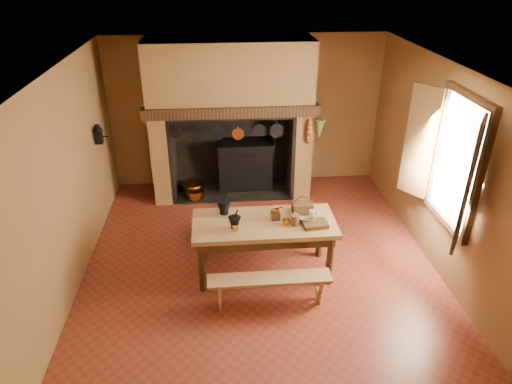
# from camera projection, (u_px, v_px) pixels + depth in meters

# --- Properties ---
(floor) EXTENTS (5.50, 5.50, 0.00)m
(floor) POSITION_uv_depth(u_px,v_px,m) (260.00, 262.00, 6.70)
(floor) COLOR maroon
(floor) RESTS_ON ground
(ceiling) EXTENTS (5.50, 5.50, 0.00)m
(ceiling) POSITION_uv_depth(u_px,v_px,m) (261.00, 70.00, 5.39)
(ceiling) COLOR silver
(ceiling) RESTS_ON back_wall
(back_wall) EXTENTS (5.00, 0.02, 2.80)m
(back_wall) POSITION_uv_depth(u_px,v_px,m) (246.00, 112.00, 8.47)
(back_wall) COLOR olive
(back_wall) RESTS_ON floor
(wall_left) EXTENTS (0.02, 5.50, 2.80)m
(wall_left) POSITION_uv_depth(u_px,v_px,m) (66.00, 184.00, 5.85)
(wall_left) COLOR olive
(wall_left) RESTS_ON floor
(wall_right) EXTENTS (0.02, 5.50, 2.80)m
(wall_right) POSITION_uv_depth(u_px,v_px,m) (442.00, 170.00, 6.23)
(wall_right) COLOR olive
(wall_right) RESTS_ON floor
(wall_front) EXTENTS (5.00, 0.02, 2.80)m
(wall_front) POSITION_uv_depth(u_px,v_px,m) (292.00, 327.00, 3.62)
(wall_front) COLOR olive
(wall_front) RESTS_ON floor
(chimney_breast) EXTENTS (2.95, 0.96, 2.80)m
(chimney_breast) POSITION_uv_depth(u_px,v_px,m) (230.00, 97.00, 7.86)
(chimney_breast) COLOR olive
(chimney_breast) RESTS_ON floor
(iron_range) EXTENTS (1.12, 0.55, 1.60)m
(iron_range) POSITION_uv_depth(u_px,v_px,m) (246.00, 164.00, 8.62)
(iron_range) COLOR black
(iron_range) RESTS_ON floor
(hearth_pans) EXTENTS (0.51, 0.62, 0.20)m
(hearth_pans) POSITION_uv_depth(u_px,v_px,m) (193.00, 190.00, 8.53)
(hearth_pans) COLOR #B37529
(hearth_pans) RESTS_ON floor
(hanging_pans) EXTENTS (1.92, 0.29, 0.27)m
(hanging_pans) POSITION_uv_depth(u_px,v_px,m) (230.00, 132.00, 7.63)
(hanging_pans) COLOR black
(hanging_pans) RESTS_ON chimney_breast
(onion_string) EXTENTS (0.12, 0.10, 0.46)m
(onion_string) POSITION_uv_depth(u_px,v_px,m) (309.00, 132.00, 7.73)
(onion_string) COLOR #953F1B
(onion_string) RESTS_ON chimney_breast
(herb_bunch) EXTENTS (0.20, 0.20, 0.35)m
(herb_bunch) POSITION_uv_depth(u_px,v_px,m) (319.00, 129.00, 7.72)
(herb_bunch) COLOR #535A2A
(herb_bunch) RESTS_ON chimney_breast
(window) EXTENTS (0.39, 1.75, 1.76)m
(window) POSITION_uv_depth(u_px,v_px,m) (449.00, 162.00, 5.73)
(window) COLOR white
(window) RESTS_ON wall_right
(wall_coffee_mill) EXTENTS (0.23, 0.16, 0.31)m
(wall_coffee_mill) POSITION_uv_depth(u_px,v_px,m) (98.00, 133.00, 7.17)
(wall_coffee_mill) COLOR black
(wall_coffee_mill) RESTS_ON wall_left
(work_table) EXTENTS (1.92, 0.85, 0.83)m
(work_table) POSITION_uv_depth(u_px,v_px,m) (264.00, 230.00, 6.17)
(work_table) COLOR tan
(work_table) RESTS_ON floor
(bench_front) EXTENTS (1.55, 0.27, 0.44)m
(bench_front) POSITION_uv_depth(u_px,v_px,m) (270.00, 284.00, 5.74)
(bench_front) COLOR tan
(bench_front) RESTS_ON floor
(bench_back) EXTENTS (1.82, 0.32, 0.51)m
(bench_back) POSITION_uv_depth(u_px,v_px,m) (259.00, 221.00, 6.99)
(bench_back) COLOR tan
(bench_back) RESTS_ON floor
(mortar_large) EXTENTS (0.21, 0.21, 0.36)m
(mortar_large) POSITION_uv_depth(u_px,v_px,m) (224.00, 206.00, 6.25)
(mortar_large) COLOR black
(mortar_large) RESTS_ON work_table
(mortar_small) EXTENTS (0.16, 0.16, 0.28)m
(mortar_small) POSITION_uv_depth(u_px,v_px,m) (235.00, 222.00, 5.93)
(mortar_small) COLOR black
(mortar_small) RESTS_ON work_table
(coffee_grinder) EXTENTS (0.16, 0.12, 0.18)m
(coffee_grinder) POSITION_uv_depth(u_px,v_px,m) (275.00, 214.00, 6.15)
(coffee_grinder) COLOR #3C2513
(coffee_grinder) RESTS_ON work_table
(brass_mug_a) EXTENTS (0.11, 0.11, 0.10)m
(brass_mug_a) POSITION_uv_depth(u_px,v_px,m) (236.00, 227.00, 5.90)
(brass_mug_a) COLOR #B37529
(brass_mug_a) RESTS_ON work_table
(brass_mug_b) EXTENTS (0.09, 0.09, 0.08)m
(brass_mug_b) POSITION_uv_depth(u_px,v_px,m) (273.00, 217.00, 6.14)
(brass_mug_b) COLOR #B37529
(brass_mug_b) RESTS_ON work_table
(mixing_bowl) EXTENTS (0.42, 0.42, 0.08)m
(mixing_bowl) POSITION_uv_depth(u_px,v_px,m) (305.00, 216.00, 6.16)
(mixing_bowl) COLOR #B3AD8A
(mixing_bowl) RESTS_ON work_table
(stoneware_crock) EXTENTS (0.14, 0.14, 0.14)m
(stoneware_crock) POSITION_uv_depth(u_px,v_px,m) (295.00, 220.00, 6.02)
(stoneware_crock) COLOR #593121
(stoneware_crock) RESTS_ON work_table
(glass_jar) EXTENTS (0.09, 0.09, 0.14)m
(glass_jar) POSITION_uv_depth(u_px,v_px,m) (312.00, 215.00, 6.13)
(glass_jar) COLOR beige
(glass_jar) RESTS_ON work_table
(wicker_basket) EXTENTS (0.28, 0.20, 0.26)m
(wicker_basket) POSITION_uv_depth(u_px,v_px,m) (302.00, 207.00, 6.29)
(wicker_basket) COLOR #4C2917
(wicker_basket) RESTS_ON work_table
(wooden_tray) EXTENTS (0.35, 0.27, 0.06)m
(wooden_tray) POSITION_uv_depth(u_px,v_px,m) (315.00, 224.00, 6.01)
(wooden_tray) COLOR #3C2513
(wooden_tray) RESTS_ON work_table
(brass_cup) EXTENTS (0.12, 0.12, 0.09)m
(brass_cup) POSITION_uv_depth(u_px,v_px,m) (286.00, 222.00, 6.01)
(brass_cup) COLOR #B37529
(brass_cup) RESTS_ON work_table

